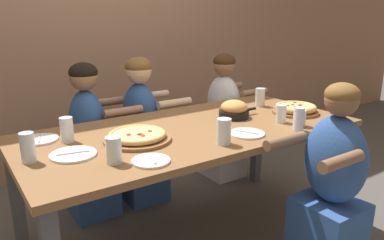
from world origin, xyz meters
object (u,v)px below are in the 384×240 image
empty_plate_b (151,161)px  drinking_glass_i (299,119)px  empty_plate_a (40,140)px  drinking_glass_d (114,152)px  drinking_glass_c (224,133)px  drinking_glass_h (260,98)px  skillet_bowl (234,110)px  drinking_glass_e (299,119)px  pizza_board_main (296,109)px  drinking_glass_b (281,115)px  empty_plate_c (247,134)px  diner_far_center (142,136)px  diner_near_midright (331,193)px  drinking_glass_g (28,150)px  diner_far_right (223,122)px  drinking_glass_f (340,112)px  diner_far_midleft (90,147)px  empty_plate_d (73,154)px  pizza_board_second (137,136)px  drinking_glass_a (67,131)px

empty_plate_b → drinking_glass_i: bearing=0.3°
empty_plate_a → drinking_glass_d: size_ratio=1.57×
drinking_glass_c → drinking_glass_h: bearing=34.0°
skillet_bowl → drinking_glass_c: size_ratio=2.08×
drinking_glass_d → skillet_bowl: bearing=16.7°
drinking_glass_e → empty_plate_a: bearing=152.8°
pizza_board_main → drinking_glass_b: size_ratio=2.82×
skillet_bowl → empty_plate_b: 0.92m
pizza_board_main → empty_plate_c: size_ratio=1.57×
drinking_glass_d → diner_far_center: 1.18m
diner_near_midright → drinking_glass_g: bearing=63.9°
diner_near_midright → diner_far_right: bearing=-14.9°
diner_far_center → drinking_glass_i: bearing=29.0°
drinking_glass_b → drinking_glass_f: 0.40m
empty_plate_a → empty_plate_b: bearing=-59.6°
drinking_glass_e → diner_far_right: diner_far_right is taller
drinking_glass_f → diner_near_midright: (-0.45, -0.30, -0.33)m
diner_far_right → drinking_glass_b: bearing=-16.7°
diner_far_right → diner_far_center: bearing=-90.0°
empty_plate_a → diner_far_midleft: diner_far_midleft is taller
diner_far_center → diner_near_midright: diner_far_center is taller
drinking_glass_e → drinking_glass_g: 1.49m
drinking_glass_c → drinking_glass_e: bearing=-7.4°
pizza_board_main → empty_plate_a: size_ratio=1.60×
empty_plate_d → diner_far_center: bearing=45.5°
skillet_bowl → drinking_glass_i: (0.21, -0.38, -0.01)m
skillet_bowl → drinking_glass_e: size_ratio=2.07×
pizza_board_second → skillet_bowl: bearing=5.2°
drinking_glass_c → drinking_glass_i: 0.60m
drinking_glass_h → drinking_glass_e: bearing=-113.0°
pizza_board_main → diner_far_midleft: 1.50m
drinking_glass_b → drinking_glass_i: drinking_glass_b is taller
pizza_board_second → empty_plate_d: (-0.36, -0.02, -0.02)m
pizza_board_main → empty_plate_b: bearing=-169.9°
empty_plate_a → drinking_glass_d: bearing=-67.9°
skillet_bowl → drinking_glass_i: size_ratio=2.90×
drinking_glass_b → diner_far_midleft: (-0.96, 0.93, -0.31)m
drinking_glass_b → drinking_glass_d: size_ratio=0.89×
diner_near_midright → drinking_glass_d: bearing=67.2°
drinking_glass_a → drinking_glass_c: 0.85m
drinking_glass_g → diner_far_center: diner_far_center is taller
empty_plate_b → drinking_glass_f: size_ratio=1.51×
diner_near_midright → diner_far_midleft: bearing=31.5°
drinking_glass_e → drinking_glass_f: drinking_glass_e is taller
drinking_glass_e → skillet_bowl: bearing=105.8°
drinking_glass_b → drinking_glass_g: 1.50m
drinking_glass_c → drinking_glass_a: bearing=143.6°
diner_near_midright → pizza_board_second: bearing=50.9°
diner_far_center → drinking_glass_c: bearing=-1.2°
drinking_glass_g → drinking_glass_i: 1.55m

